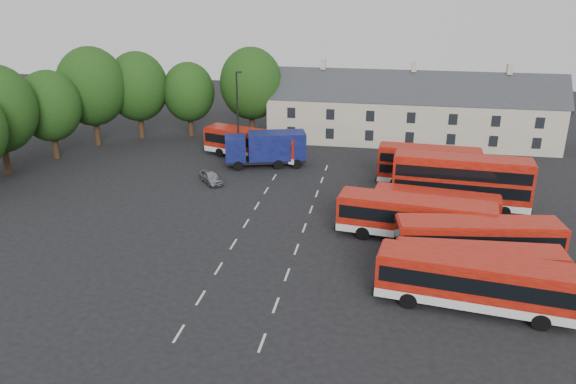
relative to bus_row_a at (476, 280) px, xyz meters
name	(u,v)px	position (x,y,z in m)	size (l,w,h in m)	color
ground	(240,233)	(-17.25, 8.11, -2.05)	(140.00, 140.00, 0.00)	black
lane_markings	(275,226)	(-14.75, 10.11, -2.04)	(5.15, 33.80, 0.01)	beige
treeline	(107,97)	(-37.99, 27.48, 4.64)	(29.92, 32.59, 12.01)	black
terrace_houses	(410,112)	(-3.25, 38.11, 1.81)	(35.70, 7.13, 10.06)	beige
bus_row_a	(476,280)	(0.00, 0.00, 0.00)	(12.31, 4.31, 3.41)	silver
bus_row_b	(479,264)	(0.57, 2.49, -0.22)	(10.90, 3.16, 3.04)	silver
bus_row_c	(478,238)	(0.97, 6.36, -0.06)	(11.94, 4.27, 3.30)	silver
bus_row_d	(415,215)	(-3.36, 9.52, 0.01)	(12.36, 4.24, 3.42)	silver
bus_row_e	(436,205)	(-1.58, 12.79, -0.31)	(10.44, 3.65, 2.89)	silver
bus_dd_south	(461,179)	(0.76, 16.81, 0.72)	(12.02, 3.60, 4.86)	silver
bus_dd_north	(429,164)	(-1.71, 22.30, 0.24)	(9.93, 2.85, 4.02)	silver
bus_north	(253,142)	(-20.92, 27.94, -0.05)	(12.01, 6.07, 3.32)	silver
box_truck	(267,148)	(-18.81, 25.56, 0.09)	(9.11, 5.04, 3.80)	black
silver_car	(211,177)	(-23.23, 19.29, -1.43)	(1.46, 3.64, 1.24)	#9B9EA3
lamppost	(238,114)	(-22.27, 26.79, 3.34)	(0.70, 0.35, 10.10)	black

